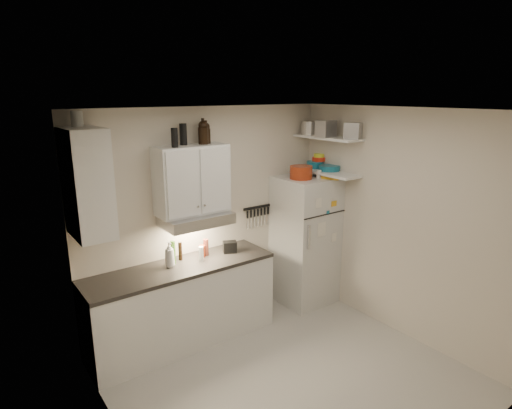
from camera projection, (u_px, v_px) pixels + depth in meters
floor at (289, 378)px, 4.26m from camera, size 3.20×3.00×0.02m
ceiling at (295, 109)px, 3.60m from camera, size 3.20×3.00×0.02m
back_wall at (209, 217)px, 5.11m from camera, size 3.20×0.02×2.60m
left_wall at (119, 305)px, 3.01m from camera, size 0.02×3.00×2.60m
right_wall at (399, 224)px, 4.85m from camera, size 0.02×3.00×2.60m
base_cabinet at (182, 306)px, 4.77m from camera, size 2.10×0.60×0.88m
countertop at (181, 268)px, 4.65m from camera, size 2.10×0.62×0.04m
upper_cabinet at (192, 180)px, 4.66m from camera, size 0.80×0.33×0.75m
side_cabinet at (87, 183)px, 3.87m from camera, size 0.33×0.55×1.00m
range_hood at (196, 219)px, 4.72m from camera, size 0.76×0.46×0.12m
fridge at (305, 240)px, 5.66m from camera, size 0.70×0.68×1.70m
shelf_hi at (327, 138)px, 5.33m from camera, size 0.30×0.95×0.03m
shelf_lo at (326, 172)px, 5.44m from camera, size 0.30×0.95×0.03m
knife_strip at (257, 207)px, 5.48m from camera, size 0.42×0.02×0.03m
dutch_oven at (301, 172)px, 5.32m from camera, size 0.36×0.36×0.16m
book_stack at (332, 176)px, 5.35m from camera, size 0.25×0.27×0.07m
spice_jar at (319, 174)px, 5.38m from camera, size 0.07×0.07×0.10m
stock_pot at (310, 128)px, 5.53m from camera, size 0.31×0.31×0.17m
tin_a at (326, 129)px, 5.23m from camera, size 0.21×0.19×0.20m
tin_b at (354, 131)px, 5.07m from camera, size 0.24×0.24×0.19m
bowl_teal at (315, 165)px, 5.66m from camera, size 0.22×0.22×0.09m
bowl_orange at (319, 159)px, 5.67m from camera, size 0.18×0.18×0.05m
bowl_yellow at (319, 155)px, 5.66m from camera, size 0.14×0.14×0.04m
plates at (329, 168)px, 5.47m from camera, size 0.30×0.30×0.07m
growler_a at (203, 132)px, 4.63m from camera, size 0.14×0.14×0.26m
growler_b at (206, 133)px, 4.70m from camera, size 0.11×0.11×0.23m
thermos_a at (183, 134)px, 4.56m from camera, size 0.09×0.09×0.23m
thermos_b at (174, 138)px, 4.36m from camera, size 0.07×0.07×0.20m
side_jar at (77, 119)px, 3.83m from camera, size 0.12×0.12×0.14m
soap_bottle at (169, 253)px, 4.59m from camera, size 0.13×0.13×0.31m
pepper_mill at (206, 247)px, 4.93m from camera, size 0.08×0.08×0.19m
oil_bottle at (173, 253)px, 4.67m from camera, size 0.06×0.06×0.26m
vinegar_bottle at (180, 251)px, 4.79m from camera, size 0.05×0.05×0.21m
clear_bottle at (201, 254)px, 4.78m from camera, size 0.07×0.07×0.16m
red_jar at (202, 251)px, 4.88m from camera, size 0.09×0.09×0.14m
caddy at (230, 247)px, 5.03m from camera, size 0.19×0.16×0.13m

